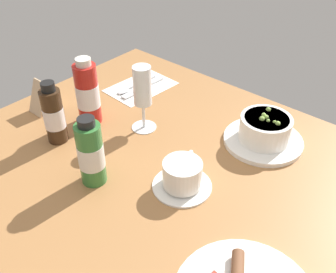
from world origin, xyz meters
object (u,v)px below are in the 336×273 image
(cutlery_setting, at_px, (140,87))
(porridge_bowl, at_px, (265,131))
(coffee_cup, at_px, (182,176))
(sauce_bottle_red, at_px, (88,94))
(sauce_bottle_brown, at_px, (54,115))
(menu_card, at_px, (43,95))
(sauce_bottle_green, at_px, (91,153))
(wine_glass, at_px, (142,90))

(cutlery_setting, bearing_deg, porridge_bowl, -179.64)
(coffee_cup, xyz_separation_m, sauce_bottle_red, (0.35, -0.04, 0.05))
(sauce_bottle_brown, relative_size, menu_card, 1.79)
(cutlery_setting, height_order, sauce_bottle_green, sauce_bottle_green)
(sauce_bottle_red, bearing_deg, wine_glass, -151.58)
(coffee_cup, bearing_deg, cutlery_setting, -33.96)
(porridge_bowl, xyz_separation_m, menu_card, (0.54, 0.26, 0.01))
(wine_glass, distance_m, sauce_bottle_green, 0.23)
(sauce_bottle_brown, bearing_deg, menu_card, -23.51)
(coffee_cup, relative_size, sauce_bottle_green, 0.81)
(porridge_bowl, xyz_separation_m, wine_glass, (0.27, 0.15, 0.08))
(cutlery_setting, bearing_deg, sauce_bottle_green, 120.46)
(cutlery_setting, bearing_deg, menu_card, 66.47)
(porridge_bowl, relative_size, menu_card, 2.15)
(sauce_bottle_green, xyz_separation_m, sauce_bottle_red, (0.19, -0.15, 0.01))
(porridge_bowl, bearing_deg, sauce_bottle_red, 28.57)
(cutlery_setting, xyz_separation_m, coffee_cup, (-0.37, 0.25, 0.03))
(sauce_bottle_red, relative_size, menu_card, 2.00)
(coffee_cup, height_order, sauce_bottle_green, sauce_bottle_green)
(sauce_bottle_brown, relative_size, sauce_bottle_green, 0.99)
(sauce_bottle_brown, height_order, sauce_bottle_green, sauce_bottle_green)
(coffee_cup, relative_size, sauce_bottle_red, 0.73)
(coffee_cup, bearing_deg, porridge_bowl, -101.71)
(wine_glass, height_order, sauce_bottle_brown, wine_glass)
(porridge_bowl, bearing_deg, sauce_bottle_green, 59.77)
(cutlery_setting, distance_m, wine_glass, 0.24)
(wine_glass, distance_m, sauce_bottle_brown, 0.22)
(sauce_bottle_brown, bearing_deg, sauce_bottle_red, -88.08)
(cutlery_setting, distance_m, sauce_bottle_red, 0.23)
(coffee_cup, distance_m, sauce_bottle_brown, 0.35)
(porridge_bowl, xyz_separation_m, coffee_cup, (0.05, 0.25, -0.00))
(porridge_bowl, xyz_separation_m, cutlery_setting, (0.42, 0.00, -0.03))
(sauce_bottle_brown, xyz_separation_m, menu_card, (0.14, -0.06, -0.03))
(wine_glass, distance_m, sauce_bottle_red, 0.15)
(coffee_cup, distance_m, menu_card, 0.49)
(coffee_cup, height_order, menu_card, menu_card)
(cutlery_setting, relative_size, sauce_bottle_red, 1.14)
(porridge_bowl, height_order, sauce_bottle_green, sauce_bottle_green)
(coffee_cup, relative_size, wine_glass, 0.75)
(sauce_bottle_brown, bearing_deg, cutlery_setting, -84.74)
(sauce_bottle_brown, distance_m, sauce_bottle_green, 0.19)
(wine_glass, xyz_separation_m, sauce_bottle_green, (-0.06, 0.22, -0.04))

